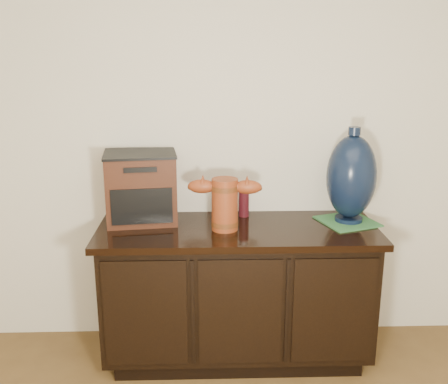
{
  "coord_description": "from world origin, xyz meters",
  "views": [
    {
      "loc": [
        -0.15,
        -0.35,
        1.68
      ],
      "look_at": [
        -0.07,
        2.18,
        0.96
      ],
      "focal_mm": 42.0,
      "sensor_mm": 36.0,
      "label": 1
    }
  ],
  "objects_px": {
    "sideboard": "(237,292)",
    "spray_can": "(244,202)",
    "tv_radio": "(141,187)",
    "lamp_base": "(351,177)",
    "terracotta_vessel": "(225,201)"
  },
  "relations": [
    {
      "from": "sideboard",
      "to": "spray_can",
      "type": "xyz_separation_m",
      "value": [
        0.04,
        0.19,
        0.45
      ]
    },
    {
      "from": "tv_radio",
      "to": "spray_can",
      "type": "bearing_deg",
      "value": -1.16
    },
    {
      "from": "sideboard",
      "to": "lamp_base",
      "type": "xyz_separation_m",
      "value": [
        0.6,
        0.07,
        0.62
      ]
    },
    {
      "from": "sideboard",
      "to": "lamp_base",
      "type": "height_order",
      "value": "lamp_base"
    },
    {
      "from": "terracotta_vessel",
      "to": "spray_can",
      "type": "distance_m",
      "value": 0.25
    },
    {
      "from": "spray_can",
      "to": "sideboard",
      "type": "bearing_deg",
      "value": -103.28
    },
    {
      "from": "tv_radio",
      "to": "spray_can",
      "type": "distance_m",
      "value": 0.57
    },
    {
      "from": "sideboard",
      "to": "lamp_base",
      "type": "relative_size",
      "value": 2.89
    },
    {
      "from": "terracotta_vessel",
      "to": "spray_can",
      "type": "height_order",
      "value": "terracotta_vessel"
    },
    {
      "from": "sideboard",
      "to": "tv_radio",
      "type": "relative_size",
      "value": 3.58
    },
    {
      "from": "terracotta_vessel",
      "to": "lamp_base",
      "type": "relative_size",
      "value": 0.75
    },
    {
      "from": "sideboard",
      "to": "terracotta_vessel",
      "type": "xyz_separation_m",
      "value": [
        -0.07,
        -0.03,
        0.52
      ]
    },
    {
      "from": "lamp_base",
      "to": "spray_can",
      "type": "bearing_deg",
      "value": 167.7
    },
    {
      "from": "tv_radio",
      "to": "spray_can",
      "type": "relative_size",
      "value": 2.44
    },
    {
      "from": "terracotta_vessel",
      "to": "tv_radio",
      "type": "xyz_separation_m",
      "value": [
        -0.44,
        0.16,
        0.04
      ]
    }
  ]
}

